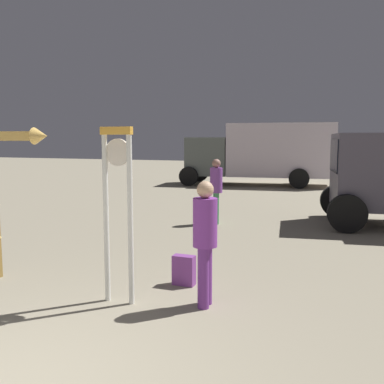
{
  "coord_description": "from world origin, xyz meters",
  "views": [
    {
      "loc": [
        2.81,
        -2.37,
        2.14
      ],
      "look_at": [
        -0.04,
        4.97,
        1.2
      ],
      "focal_mm": 40.59,
      "sensor_mm": 36.0,
      "label": 1
    }
  ],
  "objects_px": {
    "person_distant": "(216,188)",
    "box_truck_far": "(264,152)",
    "standing_clock": "(118,199)",
    "arrow_sign": "(10,171)",
    "backpack": "(184,270)",
    "person_near_clock": "(205,237)"
  },
  "relations": [
    {
      "from": "arrow_sign",
      "to": "backpack",
      "type": "bearing_deg",
      "value": 15.65
    },
    {
      "from": "backpack",
      "to": "person_distant",
      "type": "height_order",
      "value": "person_distant"
    },
    {
      "from": "arrow_sign",
      "to": "person_near_clock",
      "type": "bearing_deg",
      "value": 0.65
    },
    {
      "from": "arrow_sign",
      "to": "box_truck_far",
      "type": "xyz_separation_m",
      "value": [
        0.61,
        15.47,
        -0.1
      ]
    },
    {
      "from": "person_distant",
      "to": "box_truck_far",
      "type": "xyz_separation_m",
      "value": [
        -0.88,
        10.04,
        0.66
      ]
    },
    {
      "from": "person_near_clock",
      "to": "person_distant",
      "type": "relative_size",
      "value": 0.98
    },
    {
      "from": "person_near_clock",
      "to": "box_truck_far",
      "type": "xyz_separation_m",
      "value": [
        -2.49,
        15.43,
        0.68
      ]
    },
    {
      "from": "standing_clock",
      "to": "person_distant",
      "type": "bearing_deg",
      "value": 95.09
    },
    {
      "from": "person_near_clock",
      "to": "person_distant",
      "type": "height_order",
      "value": "person_distant"
    },
    {
      "from": "box_truck_far",
      "to": "standing_clock",
      "type": "bearing_deg",
      "value": -84.96
    },
    {
      "from": "standing_clock",
      "to": "person_distant",
      "type": "height_order",
      "value": "standing_clock"
    },
    {
      "from": "arrow_sign",
      "to": "standing_clock",
      "type": "bearing_deg",
      "value": -6.84
    },
    {
      "from": "standing_clock",
      "to": "box_truck_far",
      "type": "distance_m",
      "value": 15.77
    },
    {
      "from": "backpack",
      "to": "box_truck_far",
      "type": "relative_size",
      "value": 0.06
    },
    {
      "from": "backpack",
      "to": "person_distant",
      "type": "xyz_separation_m",
      "value": [
        -1.04,
        4.72,
        0.71
      ]
    },
    {
      "from": "arrow_sign",
      "to": "box_truck_far",
      "type": "distance_m",
      "value": 15.48
    },
    {
      "from": "box_truck_far",
      "to": "person_distant",
      "type": "bearing_deg",
      "value": -84.98
    },
    {
      "from": "person_near_clock",
      "to": "backpack",
      "type": "xyz_separation_m",
      "value": [
        -0.57,
        0.67,
        -0.69
      ]
    },
    {
      "from": "standing_clock",
      "to": "box_truck_far",
      "type": "xyz_separation_m",
      "value": [
        -1.39,
        15.71,
        0.2
      ]
    },
    {
      "from": "person_distant",
      "to": "box_truck_far",
      "type": "height_order",
      "value": "box_truck_far"
    },
    {
      "from": "standing_clock",
      "to": "person_distant",
      "type": "xyz_separation_m",
      "value": [
        -0.5,
        5.67,
        -0.45
      ]
    },
    {
      "from": "arrow_sign",
      "to": "backpack",
      "type": "relative_size",
      "value": 5.75
    }
  ]
}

